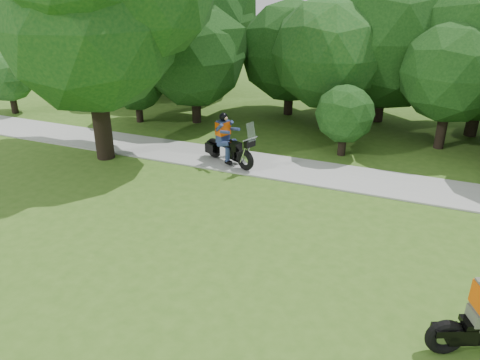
% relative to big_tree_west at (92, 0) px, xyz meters
% --- Properties ---
extents(ground, '(100.00, 100.00, 0.00)m').
position_rel_big_tree_west_xyz_m(ground, '(10.54, -6.85, -5.76)').
color(ground, '#3A611B').
rests_on(ground, ground).
extents(walkway, '(60.00, 2.20, 0.06)m').
position_rel_big_tree_west_xyz_m(walkway, '(10.54, 1.15, -5.73)').
color(walkway, '#9F9F9A').
rests_on(walkway, ground).
extents(tree_line, '(40.68, 12.55, 7.91)m').
position_rel_big_tree_west_xyz_m(tree_line, '(12.69, 7.94, -2.03)').
color(tree_line, black).
rests_on(tree_line, ground).
extents(big_tree_west, '(8.64, 6.56, 9.96)m').
position_rel_big_tree_west_xyz_m(big_tree_west, '(0.00, 0.00, 0.00)').
color(big_tree_west, black).
rests_on(big_tree_west, ground).
extents(touring_motorcycle, '(2.37, 1.49, 1.91)m').
position_rel_big_tree_west_xyz_m(touring_motorcycle, '(4.67, 0.81, -5.00)').
color(touring_motorcycle, black).
rests_on(touring_motorcycle, walkway).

